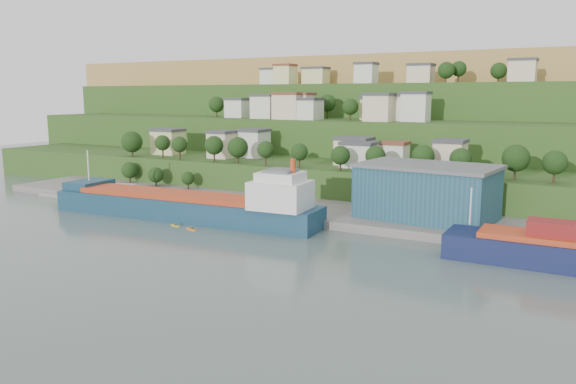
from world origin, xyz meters
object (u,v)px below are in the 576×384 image
Objects in this scene: caravan at (125,189)px; kayak_orange at (192,229)px; cargo_ship_near at (190,208)px; warehouse at (427,191)px.

caravan reaches higher than kayak_orange.
cargo_ship_near is 57.67m from warehouse.
cargo_ship_near is 21.45× the size of kayak_orange.
kayak_orange is at bearing -141.52° from warehouse.
warehouse is at bearing -13.88° from caravan.
warehouse reaches higher than kayak_orange.
warehouse is at bearing 50.92° from kayak_orange.
cargo_ship_near is 11.79m from kayak_orange.
warehouse is 9.59× the size of kayak_orange.
warehouse is 55.42m from kayak_orange.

